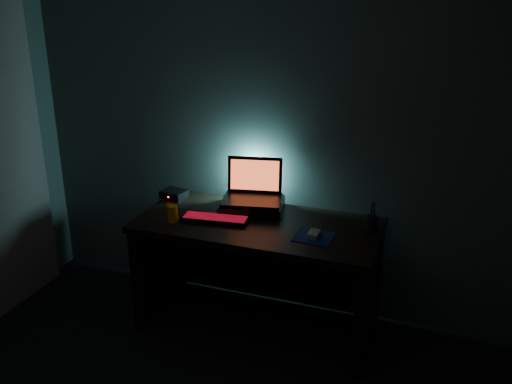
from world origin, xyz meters
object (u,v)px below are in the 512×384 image
at_px(laptop, 253,190).
at_px(pen_cup, 372,223).
at_px(mouse, 314,234).
at_px(juice_glass, 173,214).
at_px(router, 174,194).
at_px(keyboard, 215,219).

relative_size(laptop, pen_cup, 4.52).
height_order(mouse, pen_cup, pen_cup).
distance_m(laptop, pen_cup, 0.80).
bearing_deg(mouse, pen_cup, 35.81).
distance_m(pen_cup, juice_glass, 1.21).
xyz_separation_m(mouse, pen_cup, (0.30, 0.21, 0.03)).
bearing_deg(laptop, mouse, -44.18).
height_order(pen_cup, router, pen_cup).
distance_m(laptop, mouse, 0.59).
xyz_separation_m(keyboard, juice_glass, (-0.24, -0.11, 0.04)).
xyz_separation_m(pen_cup, juice_glass, (-1.18, -0.29, 0.01)).
distance_m(mouse, router, 1.10).
bearing_deg(juice_glass, mouse, 5.23).
bearing_deg(juice_glass, keyboard, 23.78).
xyz_separation_m(mouse, juice_glass, (-0.88, -0.08, 0.03)).
distance_m(laptop, keyboard, 0.34).
distance_m(juice_glass, router, 0.41).
height_order(keyboard, pen_cup, pen_cup).
bearing_deg(mouse, juice_glass, -173.50).
distance_m(keyboard, juice_glass, 0.26).
distance_m(mouse, juice_glass, 0.88).
height_order(keyboard, mouse, mouse).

